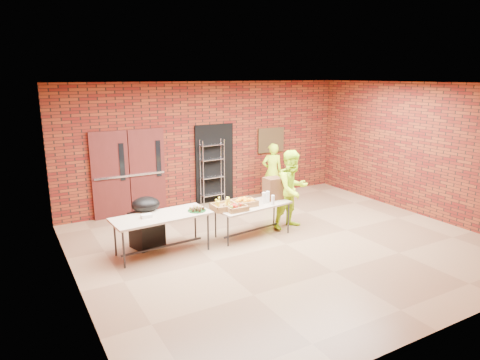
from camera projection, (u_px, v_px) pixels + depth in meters
name	position (u px, v px, depth m)	size (l,w,h in m)	color
room	(288.00, 168.00, 8.33)	(8.08, 7.08, 3.28)	#826346
double_doors	(129.00, 173.00, 10.31)	(1.78, 0.12, 2.10)	#4A1715
dark_doorway	(214.00, 164.00, 11.43)	(1.10, 0.06, 2.10)	black
bronze_plaque	(271.00, 140.00, 12.17)	(0.85, 0.04, 0.70)	#3A2A17
wire_rack	(212.00, 172.00, 11.30)	(0.63, 0.21, 1.73)	silver
table_left	(162.00, 218.00, 8.13)	(1.91, 0.90, 0.76)	tan
table_right	(253.00, 207.00, 9.06)	(1.75, 0.91, 0.69)	tan
basket_bananas	(224.00, 206.00, 8.71)	(0.49, 0.38, 0.15)	olive
basket_oranges	(244.00, 203.00, 8.96)	(0.50, 0.39, 0.16)	olive
basket_apples	(236.00, 208.00, 8.64)	(0.42, 0.33, 0.13)	olive
muffin_tray	(197.00, 209.00, 8.37)	(0.36, 0.36, 0.09)	#124518
napkin_box	(146.00, 216.00, 7.97)	(0.20, 0.13, 0.07)	white
coffee_dispenser	(273.00, 188.00, 9.41)	(0.37, 0.33, 0.48)	brown
cup_stack_front	(264.00, 198.00, 9.07)	(0.08, 0.08, 0.25)	white
cup_stack_mid	(273.00, 200.00, 8.99)	(0.07, 0.07, 0.21)	white
cup_stack_back	(268.00, 197.00, 9.17)	(0.08, 0.08, 0.25)	white
covered_grill	(147.00, 222.00, 8.49)	(0.68, 0.62, 1.03)	black
volunteer_woman	(272.00, 172.00, 11.71)	(0.57, 0.37, 1.56)	#C1FB1B
volunteer_man	(292.00, 190.00, 9.48)	(0.86, 0.67, 1.77)	#C1FB1B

